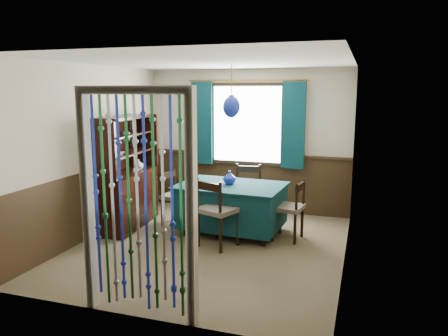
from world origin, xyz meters
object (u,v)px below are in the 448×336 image
(pendant_lamp, at_px, (231,107))
(vase_table, at_px, (230,178))
(sideboard, at_px, (127,189))
(chair_far, at_px, (247,192))
(chair_near, at_px, (217,211))
(dining_table, at_px, (231,205))
(vase_sideboard, at_px, (138,164))
(chair_right, at_px, (290,208))
(chair_left, at_px, (176,196))
(bowl_shelf, at_px, (118,153))

(pendant_lamp, bearing_deg, vase_table, 134.96)
(sideboard, bearing_deg, chair_far, 21.65)
(chair_near, distance_m, pendant_lamp, 1.53)
(chair_far, bearing_deg, sideboard, 20.79)
(dining_table, relative_size, vase_table, 8.80)
(chair_far, relative_size, vase_sideboard, 5.06)
(chair_right, relative_size, pendant_lamp, 1.16)
(pendant_lamp, bearing_deg, chair_left, 173.39)
(vase_table, bearing_deg, sideboard, -171.93)
(bowl_shelf, height_order, vase_sideboard, bowl_shelf)
(dining_table, distance_m, sideboard, 1.67)
(chair_left, xyz_separation_m, bowl_shelf, (-0.63, -0.62, 0.75))
(dining_table, bearing_deg, vase_sideboard, -179.29)
(pendant_lamp, relative_size, vase_sideboard, 4.13)
(vase_table, relative_size, bowl_shelf, 0.90)
(vase_table, bearing_deg, chair_near, -87.81)
(sideboard, relative_size, pendant_lamp, 2.31)
(bowl_shelf, bearing_deg, chair_far, 35.11)
(chair_left, bearing_deg, sideboard, -55.47)
(chair_left, height_order, sideboard, sideboard)
(chair_left, xyz_separation_m, pendant_lamp, (0.96, -0.11, 1.43))
(chair_left, xyz_separation_m, vase_table, (0.93, -0.07, 0.37))
(chair_right, bearing_deg, bowl_shelf, 109.28)
(chair_near, bearing_deg, pendant_lamp, 109.50)
(chair_right, xyz_separation_m, bowl_shelf, (-2.48, -0.49, 0.75))
(chair_near, distance_m, vase_table, 0.75)
(vase_table, bearing_deg, bowl_shelf, -160.49)
(chair_right, bearing_deg, sideboard, 101.90)
(chair_near, relative_size, chair_left, 1.10)
(pendant_lamp, bearing_deg, chair_right, -1.62)
(pendant_lamp, distance_m, bowl_shelf, 1.81)
(chair_near, bearing_deg, chair_left, 162.38)
(sideboard, relative_size, vase_table, 9.51)
(chair_right, distance_m, vase_table, 1.00)
(chair_right, distance_m, bowl_shelf, 2.64)
(bowl_shelf, bearing_deg, chair_left, 44.75)
(sideboard, xyz_separation_m, vase_table, (1.62, 0.23, 0.23))
(chair_right, bearing_deg, vase_sideboard, 95.73)
(dining_table, xyz_separation_m, chair_left, (-0.96, 0.11, 0.03))
(dining_table, xyz_separation_m, chair_far, (0.06, 0.65, 0.06))
(chair_right, bearing_deg, dining_table, 96.57)
(pendant_lamp, bearing_deg, dining_table, -63.43)
(dining_table, xyz_separation_m, chair_near, (-0.01, -0.64, 0.08))
(chair_left, relative_size, sideboard, 0.50)
(vase_table, relative_size, vase_sideboard, 1.00)
(chair_far, bearing_deg, dining_table, 78.98)
(chair_near, distance_m, bowl_shelf, 1.74)
(chair_far, height_order, chair_left, chair_far)
(chair_near, relative_size, pendant_lamp, 1.28)
(pendant_lamp, distance_m, vase_table, 1.06)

